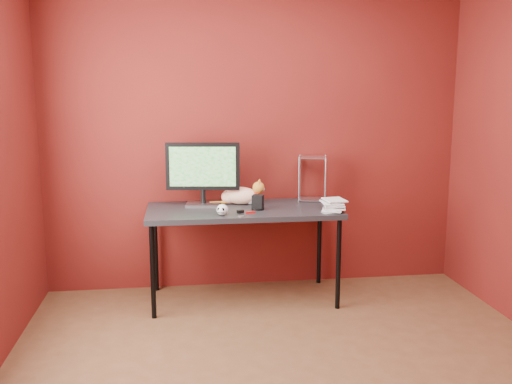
{
  "coord_description": "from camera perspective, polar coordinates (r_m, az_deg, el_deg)",
  "views": [
    {
      "loc": [
        -0.64,
        -2.99,
        1.67
      ],
      "look_at": [
        -0.08,
        1.15,
        0.92
      ],
      "focal_mm": 40.0,
      "sensor_mm": 36.0,
      "label": 1
    }
  ],
  "objects": [
    {
      "name": "speaker",
      "position": [
        4.42,
        0.18,
        -1.1
      ],
      "size": [
        0.1,
        0.1,
        0.11
      ],
      "rotation": [
        0.0,
        0.0,
        -0.39
      ],
      "color": "black",
      "rests_on": "desk"
    },
    {
      "name": "desk",
      "position": [
        4.5,
        -1.32,
        -2.25
      ],
      "size": [
        1.5,
        0.7,
        0.75
      ],
      "color": "black",
      "rests_on": "ground"
    },
    {
      "name": "book_stack",
      "position": [
        4.35,
        6.88,
        4.67
      ],
      "size": [
        0.21,
        0.24,
        1.01
      ],
      "rotation": [
        0.0,
        0.0,
        -0.11
      ],
      "color": "beige",
      "rests_on": "desk"
    },
    {
      "name": "black_gadget",
      "position": [
        4.31,
        -1.57,
        -1.97
      ],
      "size": [
        0.06,
        0.05,
        0.02
      ],
      "primitive_type": "cube",
      "rotation": [
        0.0,
        0.0,
        0.4
      ],
      "color": "black",
      "rests_on": "desk"
    },
    {
      "name": "cat",
      "position": [
        4.63,
        -1.54,
        -0.33
      ],
      "size": [
        0.44,
        0.25,
        0.21
      ],
      "rotation": [
        0.0,
        0.0,
        -0.33
      ],
      "color": "orange",
      "rests_on": "desk"
    },
    {
      "name": "room",
      "position": [
        3.07,
        4.34,
        5.97
      ],
      "size": [
        3.52,
        3.52,
        2.61
      ],
      "color": "#4F301B",
      "rests_on": "ground"
    },
    {
      "name": "wire_rack",
      "position": [
        4.79,
        5.66,
        1.36
      ],
      "size": [
        0.25,
        0.22,
        0.37
      ],
      "rotation": [
        0.0,
        0.0,
        -0.24
      ],
      "color": "#A5A5AA",
      "rests_on": "desk"
    },
    {
      "name": "monitor",
      "position": [
        4.55,
        -5.34,
        2.12
      ],
      "size": [
        0.59,
        0.22,
        0.51
      ],
      "rotation": [
        0.0,
        0.0,
        -0.13
      ],
      "color": "#A5A5AA",
      "rests_on": "desk"
    },
    {
      "name": "pocket_knife",
      "position": [
        4.29,
        -0.56,
        -2.06
      ],
      "size": [
        0.07,
        0.04,
        0.01
      ],
      "primitive_type": "cube",
      "rotation": [
        0.0,
        0.0,
        0.24
      ],
      "color": "#990B0B",
      "rests_on": "desk"
    },
    {
      "name": "skull_mug",
      "position": [
        4.23,
        -3.39,
        -1.78
      ],
      "size": [
        0.09,
        0.09,
        0.08
      ],
      "rotation": [
        0.0,
        0.0,
        -0.41
      ],
      "color": "silver",
      "rests_on": "desk"
    },
    {
      "name": "washer",
      "position": [
        4.2,
        -1.51,
        -2.42
      ],
      "size": [
        0.04,
        0.04,
        0.0
      ],
      "primitive_type": "cylinder",
      "color": "#A5A5AA",
      "rests_on": "desk"
    }
  ]
}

